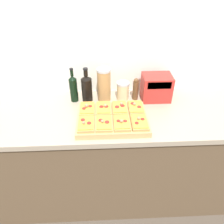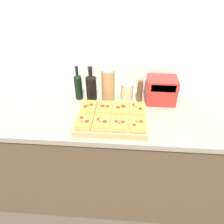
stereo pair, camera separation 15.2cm
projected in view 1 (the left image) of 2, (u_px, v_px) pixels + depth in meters
The scene contains 18 objects.
ground_plane at pixel (105, 220), 1.91m from camera, with size 12.00×12.00×0.00m, color #4C4238.
wall_back at pixel (100, 54), 1.73m from camera, with size 6.00×0.06×2.50m.
kitchen_counter at pixel (103, 156), 1.90m from camera, with size 2.63×0.67×0.93m.
cutting_board at pixel (112, 119), 1.52m from camera, with size 0.49×0.37×0.04m, color tan.
pizza_slice_back_left at pixel (87, 109), 1.57m from camera, with size 0.11×0.16×0.05m.
pizza_slice_back_midleft at pixel (104, 108), 1.57m from camera, with size 0.11×0.16×0.05m.
pizza_slice_back_midright at pixel (120, 108), 1.58m from camera, with size 0.11×0.16×0.05m.
pizza_slice_back_right at pixel (136, 107), 1.58m from camera, with size 0.11×0.16×0.05m.
pizza_slice_front_left at pixel (86, 124), 1.43m from camera, with size 0.11×0.16×0.05m.
pizza_slice_front_midleft at pixel (104, 123), 1.43m from camera, with size 0.11×0.16×0.05m.
pizza_slice_front_midright at pixel (122, 123), 1.43m from camera, with size 0.11×0.16×0.05m.
pizza_slice_front_right at pixel (139, 122), 1.44m from camera, with size 0.11×0.16×0.05m.
olive_oil_bottle at pixel (73, 88), 1.70m from camera, with size 0.06×0.06×0.28m.
wine_bottle at pixel (87, 88), 1.70m from camera, with size 0.08×0.08×0.28m.
grain_jar_tall at pixel (104, 85), 1.69m from camera, with size 0.11×0.11×0.27m.
grain_jar_short at pixel (123, 91), 1.73m from camera, with size 0.10×0.10×0.15m.
pepper_mill at pixel (136, 89), 1.73m from camera, with size 0.04×0.04×0.19m.
toaster_oven at pixel (156, 87), 1.73m from camera, with size 0.25×0.17×0.20m.
Camera 1 is at (0.02, -1.00, 1.88)m, focal length 35.00 mm.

